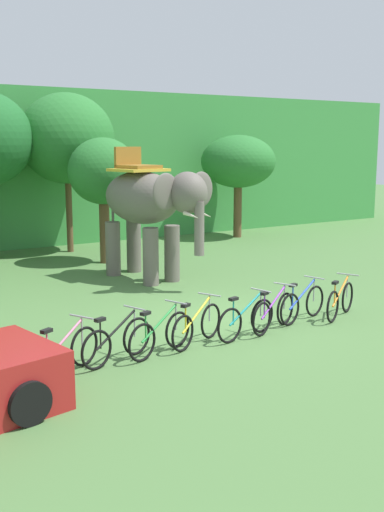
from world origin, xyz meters
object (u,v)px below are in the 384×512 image
object	(u,v)px
tree_right	(238,162)
bike_pink	(64,353)
bike_black	(117,341)
bike_green	(160,334)
bike_purple	(274,312)
tree_far_left	(103,172)
bike_blue	(302,304)
tree_far_right	(67,139)
bike_yellow	(197,325)
elephant	(148,203)
bike_teal	(246,319)
bike_orange	(340,301)

from	to	relation	value
tree_right	bike_pink	size ratio (longest dim) A/B	2.74
bike_black	bike_green	bearing A→B (deg)	-3.48
bike_green	bike_purple	world-z (taller)	same
tree_far_left	bike_blue	xyz separation A→B (m)	(0.87, -8.60, -2.57)
bike_green	bike_blue	xyz separation A→B (m)	(3.74, 0.28, 0.00)
tree_right	bike_blue	xyz separation A→B (m)	(-6.21, -10.94, -2.74)
tree_far_right	bike_blue	size ratio (longest dim) A/B	3.39
bike_yellow	tree_right	bearing A→B (deg)	50.75
tree_far_right	tree_right	world-z (taller)	tree_far_right
tree_far_right	bike_yellow	world-z (taller)	tree_far_right
elephant	bike_teal	xyz separation A→B (m)	(-0.90, -5.83, -1.82)
bike_pink	bike_blue	world-z (taller)	same
tree_far_left	bike_green	bearing A→B (deg)	-107.88
tree_far_left	tree_right	size ratio (longest dim) A/B	0.96
tree_right	bike_black	bearing A→B (deg)	-134.05
tree_right	bike_black	size ratio (longest dim) A/B	2.60
tree_far_left	bike_pink	bearing A→B (deg)	-117.95
bike_yellow	bike_blue	world-z (taller)	same
tree_right	bike_yellow	size ratio (longest dim) A/B	2.69
bike_green	bike_yellow	distance (m)	0.89
bike_black	bike_orange	bearing A→B (deg)	-0.03
tree_far_right	bike_blue	world-z (taller)	tree_far_right
tree_far_right	bike_orange	bearing A→B (deg)	-80.15
tree_far_left	bike_yellow	xyz separation A→B (m)	(-1.98, -8.76, -2.57)
bike_yellow	bike_blue	size ratio (longest dim) A/B	0.95
bike_orange	elephant	bearing A→B (deg)	107.36
bike_green	bike_black	bearing A→B (deg)	176.52
bike_black	bike_green	world-z (taller)	same
bike_pink	bike_purple	xyz separation A→B (m)	(4.62, 0.11, 0.00)
tree_far_left	bike_yellow	world-z (taller)	tree_far_left
bike_teal	bike_blue	world-z (taller)	same
bike_teal	tree_far_left	bearing A→B (deg)	84.20
bike_black	bike_purple	xyz separation A→B (m)	(3.60, 0.01, 0.00)
bike_teal	bike_orange	xyz separation A→B (m)	(2.70, 0.08, 0.00)
tree_far_right	bike_pink	size ratio (longest dim) A/B	3.65
tree_far_left	bike_teal	bearing A→B (deg)	-95.80
tree_right	bike_teal	bearing A→B (deg)	-125.39
bike_purple	bike_green	bearing A→B (deg)	-178.61
elephant	bike_pink	world-z (taller)	elephant
bike_black	bike_green	distance (m)	0.85
tree_far_right	bike_green	size ratio (longest dim) A/B	3.47
bike_black	bike_teal	size ratio (longest dim) A/B	0.97
bike_yellow	bike_orange	xyz separation A→B (m)	(3.77, -0.07, 0.00)
bike_black	bike_orange	size ratio (longest dim) A/B	1.04
tree_right	bike_yellow	xyz separation A→B (m)	(-9.07, -11.09, -2.74)
bike_teal	bike_orange	world-z (taller)	same
bike_yellow	bike_teal	size ratio (longest dim) A/B	0.94
bike_teal	bike_purple	bearing A→B (deg)	7.04
tree_far_left	bike_purple	xyz separation A→B (m)	(-0.12, -8.81, -2.57)
bike_blue	bike_orange	world-z (taller)	same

